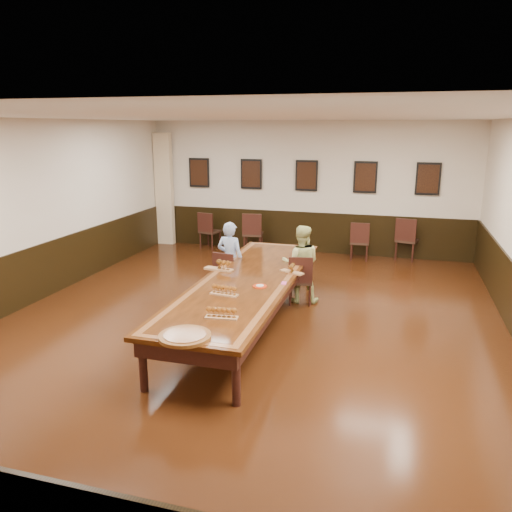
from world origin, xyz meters
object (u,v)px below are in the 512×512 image
(person_woman, at_px, (301,264))
(carved_platter, at_px, (185,336))
(spare_chair_c, at_px, (360,241))
(conference_table, at_px, (247,288))
(spare_chair_b, at_px, (253,232))
(chair_man, at_px, (228,274))
(person_man, at_px, (230,259))
(spare_chair_d, at_px, (407,239))
(chair_woman, at_px, (300,279))
(spare_chair_a, at_px, (210,230))

(person_woman, bearing_deg, carved_platter, 70.08)
(carved_platter, bearing_deg, spare_chair_c, 78.39)
(conference_table, bearing_deg, spare_chair_c, 73.03)
(spare_chair_b, xyz_separation_m, conference_table, (1.23, -4.53, 0.11))
(chair_man, xyz_separation_m, spare_chair_c, (2.10, 3.38, 0.02))
(spare_chair_b, relative_size, spare_chair_c, 1.10)
(person_man, bearing_deg, chair_man, 90.00)
(person_man, height_order, carved_platter, person_man)
(chair_man, distance_m, spare_chair_c, 3.98)
(spare_chair_b, height_order, spare_chair_d, spare_chair_d)
(person_man, relative_size, conference_table, 0.28)
(spare_chair_d, bearing_deg, person_man, 62.61)
(spare_chair_b, bearing_deg, chair_man, 90.05)
(chair_woman, distance_m, spare_chair_a, 4.57)
(spare_chair_a, distance_m, conference_table, 5.22)
(person_man, bearing_deg, conference_table, 128.17)
(chair_woman, xyz_separation_m, spare_chair_c, (0.76, 3.32, 0.01))
(person_man, distance_m, conference_table, 1.43)
(conference_table, bearing_deg, person_man, 119.60)
(spare_chair_c, distance_m, person_man, 3.90)
(chair_woman, height_order, person_woman, person_woman)
(spare_chair_c, height_order, conference_table, spare_chair_c)
(chair_man, height_order, carved_platter, chair_man)
(spare_chair_b, bearing_deg, carved_platter, 91.39)
(chair_man, bearing_deg, chair_woman, -168.99)
(spare_chair_b, distance_m, carved_platter, 6.96)
(spare_chair_c, height_order, carved_platter, spare_chair_c)
(chair_woman, relative_size, person_man, 0.64)
(spare_chair_b, bearing_deg, person_woman, 110.97)
(spare_chair_d, bearing_deg, chair_man, 63.20)
(spare_chair_d, bearing_deg, spare_chair_b, 18.64)
(spare_chair_b, distance_m, person_man, 3.34)
(conference_table, bearing_deg, spare_chair_a, 117.60)
(carved_platter, bearing_deg, spare_chair_d, 70.95)
(spare_chair_d, relative_size, carved_platter, 1.55)
(spare_chair_d, relative_size, person_woman, 0.73)
(spare_chair_a, distance_m, spare_chair_c, 3.80)
(chair_man, xyz_separation_m, chair_woman, (1.34, 0.06, 0.01))
(chair_man, height_order, person_man, person_man)
(chair_man, bearing_deg, spare_chair_b, -72.76)
(spare_chair_c, height_order, person_man, person_man)
(spare_chair_a, relative_size, conference_table, 0.19)
(chair_man, height_order, conference_table, chair_man)
(spare_chair_b, distance_m, spare_chair_d, 3.69)
(spare_chair_c, relative_size, spare_chair_d, 0.91)
(chair_man, xyz_separation_m, carved_platter, (0.69, -3.47, 0.33))
(chair_man, distance_m, person_woman, 1.35)
(person_man, bearing_deg, chair_woman, -172.96)
(chair_woman, xyz_separation_m, conference_table, (-0.62, -1.21, 0.17))
(spare_chair_a, bearing_deg, person_man, 129.46)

